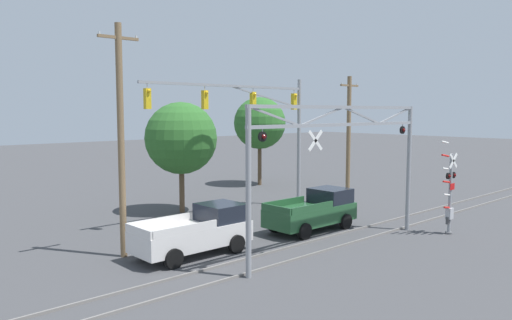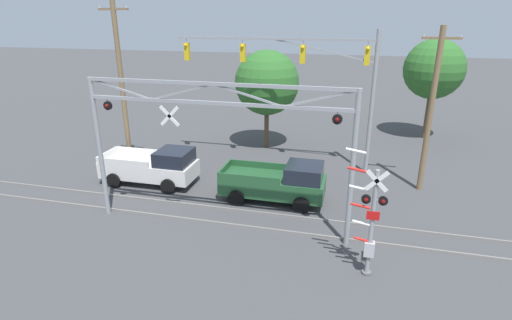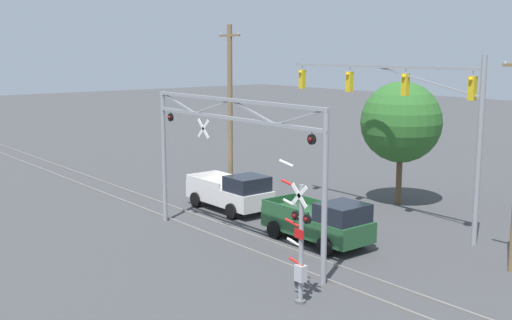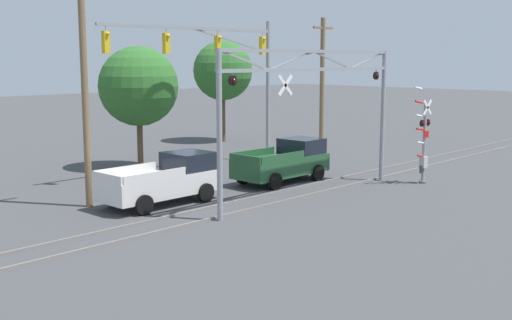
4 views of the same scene
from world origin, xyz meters
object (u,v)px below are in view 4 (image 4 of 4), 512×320
traffic_signal_span (230,63)px  crossing_signal_mast (423,144)px  pickup_truck_lead (285,162)px  pickup_truck_following (165,180)px  crossing_gantry (313,94)px  utility_pole_left (85,84)px  utility_pole_right (322,87)px  background_tree_beyond_span (139,86)px  background_tree_far_left_verge (223,71)px

traffic_signal_span → crossing_signal_mast: bearing=-73.2°
crossing_signal_mast → pickup_truck_lead: 6.81m
pickup_truck_following → crossing_gantry: bearing=-36.9°
crossing_signal_mast → crossing_gantry: bearing=163.4°
pickup_truck_following → utility_pole_left: 5.12m
utility_pole_right → crossing_signal_mast: bearing=-108.8°
pickup_truck_lead → background_tree_beyond_span: 9.53m
crossing_signal_mast → traffic_signal_span: size_ratio=0.41×
background_tree_beyond_span → background_tree_far_left_verge: 12.39m
crossing_gantry → utility_pole_left: size_ratio=1.16×
crossing_signal_mast → background_tree_beyond_span: bearing=116.4°
pickup_truck_lead → utility_pole_left: 10.76m
utility_pole_right → utility_pole_left: bearing=-176.7°
pickup_truck_lead → utility_pole_left: (-9.70, 2.30, 4.05)m
pickup_truck_lead → background_tree_far_left_verge: 16.69m
crossing_gantry → utility_pole_right: bearing=35.6°
pickup_truck_following → utility_pole_left: bearing=144.8°
utility_pole_left → crossing_signal_mast: bearing=-28.3°
utility_pole_left → background_tree_far_left_verge: size_ratio=1.33×
crossing_gantry → background_tree_far_left_verge: background_tree_far_left_verge is taller
utility_pole_left → traffic_signal_span: bearing=14.4°
pickup_truck_following → traffic_signal_span: bearing=29.0°
crossing_gantry → background_tree_beyond_span: background_tree_beyond_span is taller
background_tree_beyond_span → background_tree_far_left_verge: size_ratio=0.92×
crossing_gantry → pickup_truck_lead: (2.04, 3.33, -3.54)m
traffic_signal_span → pickup_truck_lead: size_ratio=2.25×
crossing_signal_mast → background_tree_far_left_verge: size_ratio=0.65×
background_tree_beyond_span → background_tree_far_left_verge: bearing=24.4°
pickup_truck_following → background_tree_far_left_verge: size_ratio=0.71×
pickup_truck_following → background_tree_far_left_verge: bearing=39.5°
background_tree_far_left_verge → pickup_truck_lead: bearing=-122.7°
pickup_truck_following → utility_pole_left: utility_pole_left is taller
background_tree_far_left_verge → crossing_signal_mast: bearing=-103.4°
pickup_truck_lead → crossing_gantry: bearing=-121.5°
crossing_gantry → traffic_signal_span: (3.20, 8.43, 1.28)m
utility_pole_left → utility_pole_right: 16.89m
crossing_gantry → utility_pole_left: (-7.66, 5.63, 0.51)m
crossing_gantry → utility_pole_right: size_ratio=1.34×
pickup_truck_following → background_tree_far_left_verge: (15.88, 13.10, 4.19)m
background_tree_far_left_verge → utility_pole_right: bearing=-98.7°
pickup_truck_lead → background_tree_beyond_span: background_tree_beyond_span is taller
utility_pole_right → background_tree_beyond_span: 11.00m
background_tree_far_left_verge → background_tree_beyond_span: bearing=-155.6°
background_tree_beyond_span → traffic_signal_span: bearing=-42.4°
pickup_truck_following → background_tree_far_left_verge: background_tree_far_left_verge is taller
pickup_truck_following → utility_pole_right: utility_pole_right is taller
traffic_signal_span → background_tree_far_left_verge: bearing=48.3°
traffic_signal_span → utility_pole_left: utility_pole_left is taller
crossing_gantry → crossing_signal_mast: (6.31, -1.88, -2.58)m
traffic_signal_span → pickup_truck_following: (-8.30, -4.60, -4.81)m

